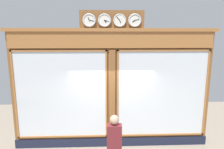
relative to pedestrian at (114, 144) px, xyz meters
The scene contains 2 objects.
shop_facade 1.94m from the pedestrian, 90.22° to the right, with size 6.30×0.42×4.27m.
pedestrian is the anchor object (origin of this frame).
Camera 1 is at (0.25, 6.17, 3.59)m, focal length 33.07 mm.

